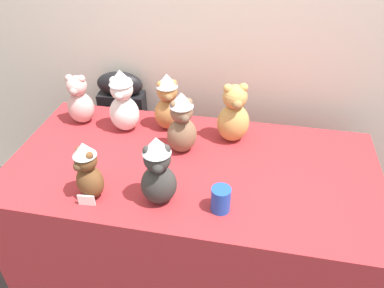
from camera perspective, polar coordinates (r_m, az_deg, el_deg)
name	(u,v)px	position (r m, az deg, el deg)	size (l,w,h in m)	color
wall_back	(217,12)	(2.14, 3.73, 19.27)	(7.00, 0.08, 2.60)	silver
display_table	(192,222)	(2.05, 0.00, -11.78)	(1.74, 0.86, 0.79)	maroon
instrument_case	(127,138)	(2.52, -9.88, 0.87)	(0.29, 0.14, 0.96)	black
teddy_bear_caramel	(168,103)	(1.95, -3.71, 6.29)	(0.18, 0.17, 0.31)	#B27A42
teddy_bear_mocha	(182,124)	(1.77, -1.56, 3.12)	(0.19, 0.18, 0.32)	#7F6047
teddy_bear_charcoal	(158,172)	(1.50, -5.16, -4.21)	(0.18, 0.16, 0.32)	#383533
teddy_bear_snow	(123,102)	(1.96, -10.41, 6.33)	(0.16, 0.14, 0.34)	white
teddy_bear_honey	(234,115)	(1.87, 6.34, 4.41)	(0.20, 0.18, 0.32)	tan
teddy_bear_chestnut	(88,171)	(1.59, -15.49, -3.96)	(0.16, 0.15, 0.27)	brown
teddy_bear_blush	(80,101)	(2.10, -16.67, 6.29)	(0.15, 0.13, 0.28)	beige
party_cup_blue	(221,199)	(1.53, 4.38, -8.35)	(0.08, 0.08, 0.11)	blue
name_card_front_left	(86,200)	(1.62, -15.70, -8.20)	(0.07, 0.01, 0.05)	white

